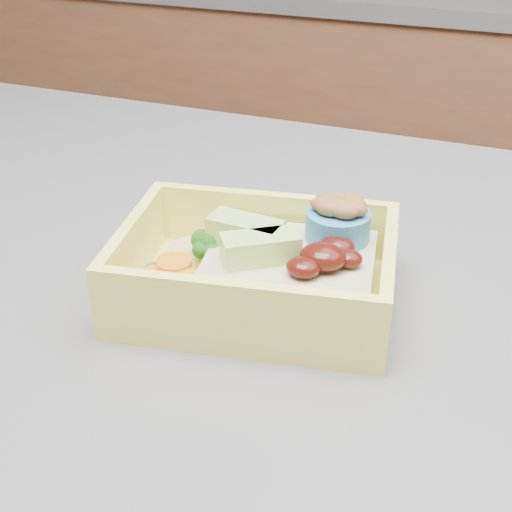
% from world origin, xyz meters
% --- Properties ---
extents(bento_box, '(0.18, 0.14, 0.06)m').
position_xyz_m(bento_box, '(0.08, 0.01, 0.94)').
color(bento_box, '#F9F767').
rests_on(bento_box, island).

